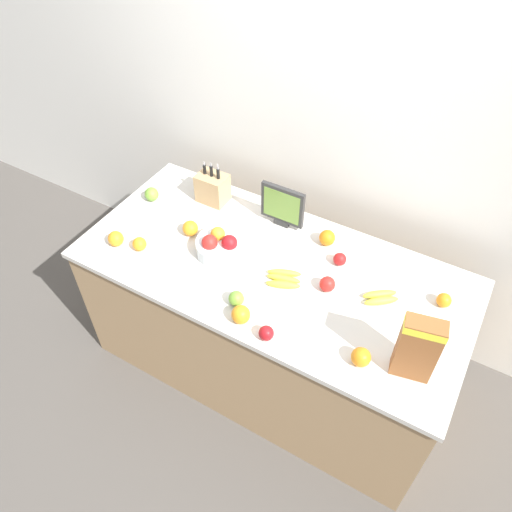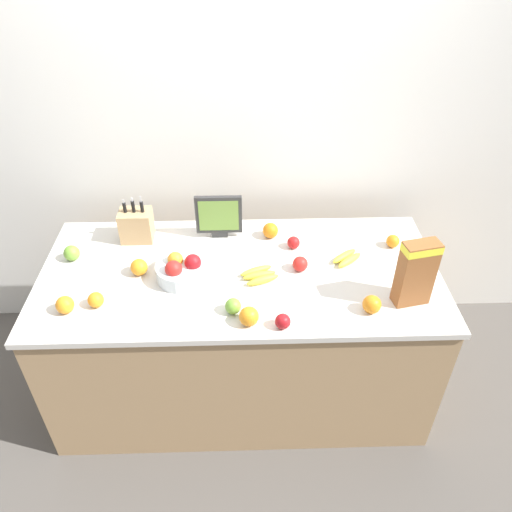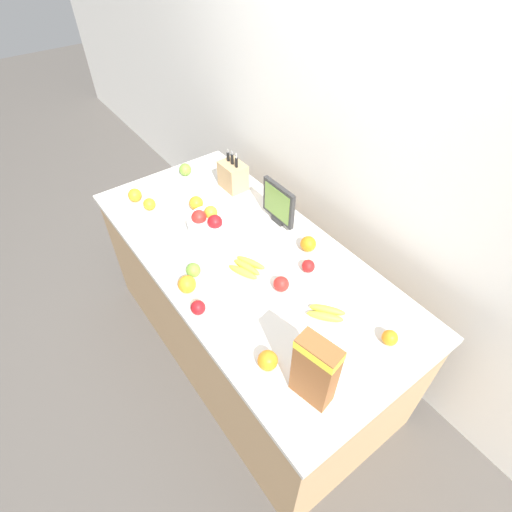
# 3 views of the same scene
# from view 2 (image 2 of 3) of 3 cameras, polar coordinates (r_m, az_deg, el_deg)

# --- Properties ---
(ground_plane) EXTENTS (14.00, 14.00, 0.00)m
(ground_plane) POSITION_cam_2_polar(r_m,az_deg,el_deg) (3.07, -1.52, -14.25)
(ground_plane) COLOR #514C47
(wall_back) EXTENTS (9.00, 0.06, 2.60)m
(wall_back) POSITION_cam_2_polar(r_m,az_deg,el_deg) (2.81, -2.09, 14.10)
(wall_back) COLOR silver
(wall_back) RESTS_ON ground_plane
(counter) EXTENTS (1.96, 0.92, 0.86)m
(counter) POSITION_cam_2_polar(r_m,az_deg,el_deg) (2.75, -1.67, -8.68)
(counter) COLOR tan
(counter) RESTS_ON ground_plane
(knife_block) EXTENTS (0.17, 0.12, 0.26)m
(knife_block) POSITION_cam_2_polar(r_m,az_deg,el_deg) (2.70, -13.51, 3.44)
(knife_block) COLOR tan
(knife_block) RESTS_ON counter
(small_monitor) EXTENTS (0.24, 0.03, 0.25)m
(small_monitor) POSITION_cam_2_polar(r_m,az_deg,el_deg) (2.63, -4.28, 4.62)
(small_monitor) COLOR #2D2D2D
(small_monitor) RESTS_ON counter
(cereal_box) EXTENTS (0.17, 0.11, 0.32)m
(cereal_box) POSITION_cam_2_polar(r_m,az_deg,el_deg) (2.29, 17.86, -1.64)
(cereal_box) COLOR brown
(cereal_box) RESTS_ON counter
(fruit_bowl) EXTENTS (0.26, 0.26, 0.13)m
(fruit_bowl) POSITION_cam_2_polar(r_m,az_deg,el_deg) (2.41, -8.39, -1.51)
(fruit_bowl) COLOR silver
(fruit_bowl) RESTS_ON counter
(banana_bunch_left) EXTENTS (0.17, 0.17, 0.04)m
(banana_bunch_left) POSITION_cam_2_polar(r_m,az_deg,el_deg) (2.55, 10.35, -0.23)
(banana_bunch_left) COLOR yellow
(banana_bunch_left) RESTS_ON counter
(banana_bunch_right) EXTENTS (0.20, 0.17, 0.04)m
(banana_bunch_right) POSITION_cam_2_polar(r_m,az_deg,el_deg) (2.40, 0.39, -2.21)
(banana_bunch_right) COLOR yellow
(banana_bunch_right) RESTS_ON counter
(apple_leftmost) EXTENTS (0.07, 0.07, 0.07)m
(apple_leftmost) POSITION_cam_2_polar(r_m,az_deg,el_deg) (2.22, -2.63, -5.74)
(apple_leftmost) COLOR #6B9E33
(apple_leftmost) RESTS_ON counter
(apple_rightmost) EXTENTS (0.07, 0.07, 0.07)m
(apple_rightmost) POSITION_cam_2_polar(r_m,az_deg,el_deg) (2.60, 4.31, 1.54)
(apple_rightmost) COLOR red
(apple_rightmost) RESTS_ON counter
(apple_rear) EXTENTS (0.07, 0.07, 0.07)m
(apple_rear) POSITION_cam_2_polar(r_m,az_deg,el_deg) (2.15, 3.07, -7.47)
(apple_rear) COLOR #A31419
(apple_rear) RESTS_ON counter
(apple_by_knife_block) EXTENTS (0.08, 0.08, 0.08)m
(apple_by_knife_block) POSITION_cam_2_polar(r_m,az_deg,el_deg) (2.45, 5.08, -0.97)
(apple_by_knife_block) COLOR red
(apple_by_knife_block) RESTS_ON counter
(apple_near_bananas) EXTENTS (0.08, 0.08, 0.08)m
(apple_near_bananas) POSITION_cam_2_polar(r_m,az_deg,el_deg) (2.67, -20.32, 0.32)
(apple_near_bananas) COLOR #6B9E33
(apple_near_bananas) RESTS_ON counter
(orange_by_cereal) EXTENTS (0.07, 0.07, 0.07)m
(orange_by_cereal) POSITION_cam_2_polar(r_m,az_deg,el_deg) (2.69, 15.37, 1.65)
(orange_by_cereal) COLOR orange
(orange_by_cereal) RESTS_ON counter
(orange_back_center) EXTENTS (0.08, 0.08, 0.08)m
(orange_back_center) POSITION_cam_2_polar(r_m,az_deg,el_deg) (2.37, -21.00, -5.23)
(orange_back_center) COLOR orange
(orange_back_center) RESTS_ON counter
(orange_front_center) EXTENTS (0.09, 0.09, 0.09)m
(orange_front_center) POSITION_cam_2_polar(r_m,az_deg,el_deg) (2.16, -0.81, -6.91)
(orange_front_center) COLOR orange
(orange_front_center) RESTS_ON counter
(orange_mid_left) EXTENTS (0.08, 0.08, 0.08)m
(orange_mid_left) POSITION_cam_2_polar(r_m,az_deg,el_deg) (2.27, 13.10, -5.40)
(orange_mid_left) COLOR orange
(orange_mid_left) RESTS_ON counter
(orange_front_left) EXTENTS (0.07, 0.07, 0.07)m
(orange_front_left) POSITION_cam_2_polar(r_m,az_deg,el_deg) (2.36, -17.84, -4.79)
(orange_front_left) COLOR orange
(orange_front_left) RESTS_ON counter
(orange_near_bowl) EXTENTS (0.08, 0.08, 0.08)m
(orange_near_bowl) POSITION_cam_2_polar(r_m,az_deg,el_deg) (2.67, 1.66, 2.93)
(orange_near_bowl) COLOR orange
(orange_near_bowl) RESTS_ON counter
(orange_mid_right) EXTENTS (0.08, 0.08, 0.08)m
(orange_mid_right) POSITION_cam_2_polar(r_m,az_deg,el_deg) (2.48, -13.22, -1.25)
(orange_mid_right) COLOR orange
(orange_mid_right) RESTS_ON counter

